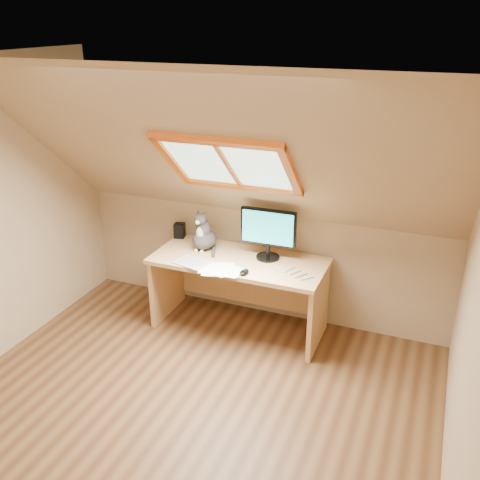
% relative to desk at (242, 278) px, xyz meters
% --- Properties ---
extents(ground, '(3.50, 3.50, 0.00)m').
position_rel_desk_xyz_m(ground, '(0.06, -1.45, -0.47)').
color(ground, brown).
rests_on(ground, ground).
extents(room_shell, '(3.52, 3.52, 2.41)m').
position_rel_desk_xyz_m(room_shell, '(0.06, -1.54, 0.96)').
color(room_shell, tan).
rests_on(room_shell, ground).
extents(desk, '(1.51, 0.66, 0.69)m').
position_rel_desk_xyz_m(desk, '(0.00, 0.00, 0.00)').
color(desk, tan).
rests_on(desk, ground).
extents(monitor, '(0.49, 0.21, 0.45)m').
position_rel_desk_xyz_m(monitor, '(0.23, 0.04, 0.48)').
color(monitor, black).
rests_on(monitor, desk).
extents(cat, '(0.24, 0.28, 0.39)m').
position_rel_desk_xyz_m(cat, '(-0.37, 0.02, 0.35)').
color(cat, '#45413D').
rests_on(cat, desk).
extents(desk_speaker, '(0.11, 0.11, 0.14)m').
position_rel_desk_xyz_m(desk_speaker, '(-0.71, 0.18, 0.28)').
color(desk_speaker, black).
rests_on(desk_speaker, desk).
extents(graphics_tablet, '(0.32, 0.26, 0.01)m').
position_rel_desk_xyz_m(graphics_tablet, '(-0.34, -0.30, 0.22)').
color(graphics_tablet, '#B2B2B7').
rests_on(graphics_tablet, desk).
extents(mouse, '(0.08, 0.12, 0.04)m').
position_rel_desk_xyz_m(mouse, '(0.15, -0.32, 0.23)').
color(mouse, black).
rests_on(mouse, desk).
extents(papers, '(0.35, 0.30, 0.01)m').
position_rel_desk_xyz_m(papers, '(-0.12, -0.33, 0.22)').
color(papers, white).
rests_on(papers, desk).
extents(cables, '(0.51, 0.26, 0.01)m').
position_rel_desk_xyz_m(cables, '(0.47, -0.18, 0.22)').
color(cables, silver).
rests_on(cables, desk).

